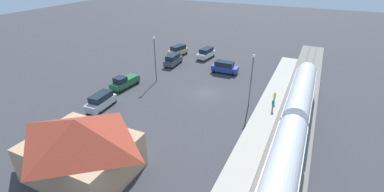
{
  "coord_description": "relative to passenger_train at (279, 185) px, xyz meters",
  "views": [
    {
      "loc": [
        -14.54,
        36.29,
        19.18
      ],
      "look_at": [
        0.82,
        3.73,
        1.0
      ],
      "focal_mm": 25.22,
      "sensor_mm": 36.0,
      "label": 1
    }
  ],
  "objects": [
    {
      "name": "light_pole_near_platform",
      "position": [
        6.8,
        -17.34,
        2.07
      ],
      "size": [
        0.44,
        0.44,
        7.84
      ],
      "color": "#515156",
      "rests_on": "ground"
    },
    {
      "name": "suv_charcoal",
      "position": [
        25.18,
        -27.72,
        -1.71
      ],
      "size": [
        2.15,
        4.97,
        2.22
      ],
      "color": "#47494F",
      "rests_on": "ground"
    },
    {
      "name": "suv_tan",
      "position": [
        27.23,
        -33.74,
        -1.71
      ],
      "size": [
        3.09,
        5.23,
        2.22
      ],
      "color": "#C6B284",
      "rests_on": "ground"
    },
    {
      "name": "railway_track",
      "position": [
        -0.0,
        -18.53,
        -2.76
      ],
      "size": [
        4.8,
        70.0,
        0.3
      ],
      "color": "slate",
      "rests_on": "ground"
    },
    {
      "name": "platform",
      "position": [
        4.0,
        -18.53,
        -2.71
      ],
      "size": [
        3.2,
        46.0,
        0.3
      ],
      "color": "#A8A399",
      "rests_on": "ground"
    },
    {
      "name": "ground_plane",
      "position": [
        14.0,
        -18.53,
        -2.86
      ],
      "size": [
        200.0,
        200.0,
        0.0
      ],
      "primitive_type": "plane",
      "color": "#38383D"
    },
    {
      "name": "pedestrian_on_platform",
      "position": [
        3.5,
        -19.18,
        -1.58
      ],
      "size": [
        0.36,
        0.36,
        1.71
      ],
      "color": "#333338",
      "rests_on": "platform"
    },
    {
      "name": "pickup_green",
      "position": [
        27.28,
        -14.76,
        -1.83
      ],
      "size": [
        2.46,
        5.56,
        2.14
      ],
      "color": "#236638",
      "rests_on": "ground"
    },
    {
      "name": "station_building",
      "position": [
        18.0,
        3.47,
        0.41
      ],
      "size": [
        10.55,
        8.38,
        6.26
      ],
      "color": "tan",
      "rests_on": "ground"
    },
    {
      "name": "light_pole_lot_center",
      "position": [
        23.85,
        -19.21,
        2.13
      ],
      "size": [
        0.44,
        0.44,
        7.96
      ],
      "color": "#515156",
      "rests_on": "ground"
    },
    {
      "name": "suv_white",
      "position": [
        20.76,
        -34.56,
        -1.71
      ],
      "size": [
        2.58,
        5.11,
        2.22
      ],
      "color": "white",
      "rests_on": "ground"
    },
    {
      "name": "pedestrian_waiting_far",
      "position": [
        3.32,
        -16.95,
        -1.58
      ],
      "size": [
        0.36,
        0.36,
        1.71
      ],
      "color": "brown",
      "rests_on": "platform"
    },
    {
      "name": "suv_blue",
      "position": [
        14.29,
        -28.16,
        -1.71
      ],
      "size": [
        4.91,
        2.42,
        2.22
      ],
      "color": "#283D9E",
      "rests_on": "ground"
    },
    {
      "name": "suv_silver",
      "position": [
        25.85,
        -7.55,
        -1.71
      ],
      "size": [
        2.25,
        5.01,
        2.22
      ],
      "color": "silver",
      "rests_on": "ground"
    },
    {
      "name": "passenger_train",
      "position": [
        0.0,
        0.0,
        0.0
      ],
      "size": [
        2.93,
        50.77,
        4.98
      ],
      "color": "silver",
      "rests_on": "railway_track"
    }
  ]
}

